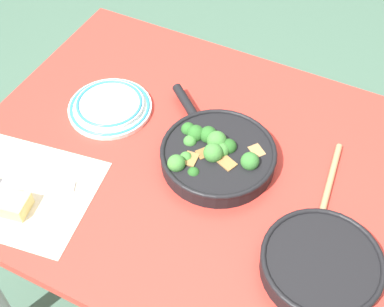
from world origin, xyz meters
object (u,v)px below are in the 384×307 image
at_px(skillet_eggs, 321,266).
at_px(grater_knife, 0,183).
at_px(skillet_broccoli, 216,154).
at_px(wooden_spoon, 321,217).
at_px(dinner_plate_stack, 110,106).
at_px(cheese_block, 9,203).

height_order(skillet_eggs, grater_knife, skillet_eggs).
height_order(skillet_broccoli, grater_knife, skillet_broccoli).
bearing_deg(grater_knife, wooden_spoon, -4.71).
bearing_deg(dinner_plate_stack, skillet_broccoli, -6.11).
height_order(grater_knife, cheese_block, cheese_block).
bearing_deg(skillet_broccoli, cheese_block, 82.85).
height_order(skillet_broccoli, cheese_block, skillet_broccoli).
height_order(wooden_spoon, grater_knife, grater_knife).
relative_size(skillet_eggs, dinner_plate_stack, 1.70).
relative_size(skillet_broccoli, skillet_eggs, 0.92).
relative_size(skillet_broccoli, wooden_spoon, 0.96).
height_order(skillet_eggs, dinner_plate_stack, skillet_eggs).
bearing_deg(cheese_block, wooden_spoon, 24.40).
xyz_separation_m(wooden_spoon, cheese_block, (-0.63, -0.29, 0.01)).
bearing_deg(dinner_plate_stack, wooden_spoon, -7.67).
distance_m(skillet_eggs, dinner_plate_stack, 0.67).
distance_m(skillet_broccoli, dinner_plate_stack, 0.33).
relative_size(cheese_block, dinner_plate_stack, 0.45).
bearing_deg(skillet_eggs, dinner_plate_stack, -120.92).
xyz_separation_m(skillet_eggs, dinner_plate_stack, (-0.64, 0.21, -0.01)).
distance_m(skillet_eggs, wooden_spoon, 0.13).
bearing_deg(grater_knife, skillet_broccoli, 10.80).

